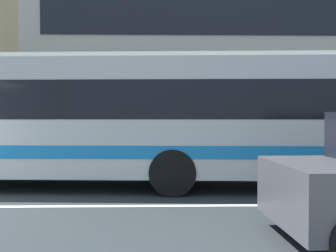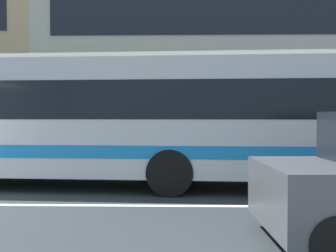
% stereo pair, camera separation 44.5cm
% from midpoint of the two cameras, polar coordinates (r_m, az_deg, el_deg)
% --- Properties ---
extents(apartment_block_right, '(23.97, 11.29, 10.92)m').
position_cam_midpoint_polar(apartment_block_right, '(23.63, 12.77, 10.61)').
color(apartment_block_right, '#BDB0A2').
rests_on(apartment_block_right, ground_plane).
extents(transit_bus, '(12.25, 3.25, 3.09)m').
position_cam_midpoint_polar(transit_bus, '(9.42, -5.15, 1.50)').
color(transit_bus, silver).
rests_on(transit_bus, ground_plane).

